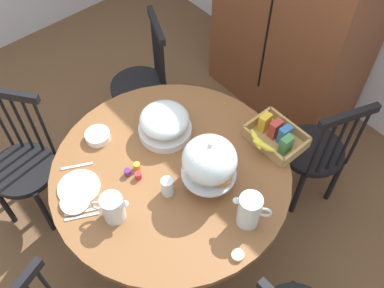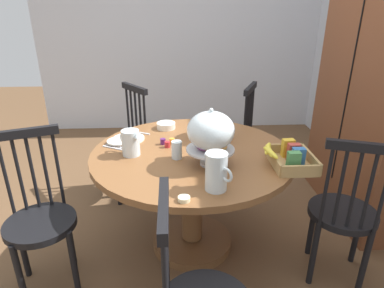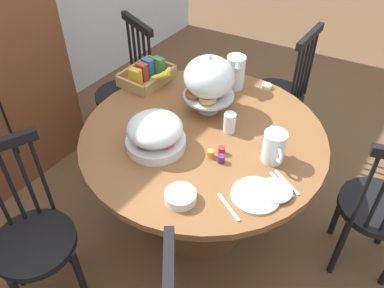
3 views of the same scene
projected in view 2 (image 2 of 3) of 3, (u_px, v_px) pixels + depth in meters
The scene contains 24 objects.
ground_plane at pixel (186, 236), 2.51m from camera, with size 10.00×10.00×0.00m, color brown.
wall_left at pixel (207, 29), 4.26m from camera, with size 0.06×4.32×2.60m, color silver.
wooden_armoire at pixel (384, 94), 2.50m from camera, with size 1.18×0.60×1.96m.
dining_table at pixel (192, 178), 2.22m from camera, with size 1.29×1.29×0.74m.
windsor_chair_near_window at pixel (343, 215), 1.99m from camera, with size 0.43×0.43×0.97m.
windsor_chair_by_cabinet at pixel (232, 141), 3.05m from camera, with size 0.44×0.44×0.97m.
windsor_chair_facing_door at pixel (125, 147), 2.93m from camera, with size 0.47×0.46×0.97m.
windsor_chair_far_side at pixel (40, 221), 1.93m from camera, with size 0.43×0.43×0.97m.
pastry_stand_with_dome at pixel (211, 133), 1.89m from camera, with size 0.28×0.28×0.34m.
fruit_platter_covered at pixel (210, 127), 2.31m from camera, with size 0.30×0.30×0.18m.
orange_juice_pitcher at pixel (131, 144), 2.06m from camera, with size 0.16×0.15×0.16m.
milk_pitcher at pixel (216, 173), 1.67m from camera, with size 0.17×0.14×0.20m.
cereal_basket at pixel (290, 158), 1.94m from camera, with size 0.32×0.30×0.12m.
china_plate_large at pixel (129, 139), 2.32m from camera, with size 0.22×0.22×0.01m, color white.
china_plate_small at pixel (118, 141), 2.25m from camera, with size 0.15×0.15×0.01m, color white.
cereal_bowl at pixel (166, 126), 2.52m from camera, with size 0.14×0.14×0.04m, color white.
drinking_glass at pixel (177, 150), 2.02m from camera, with size 0.06×0.06×0.11m, color silver.
butter_dish at pixel (184, 199), 1.60m from camera, with size 0.06×0.06×0.02m, color beige.
jam_jar_strawberry at pixel (167, 144), 2.19m from camera, with size 0.04×0.04×0.04m, color #B7282D.
jam_jar_apricot at pixel (172, 141), 2.24m from camera, with size 0.04×0.04×0.04m, color orange.
jam_jar_grape at pixel (163, 141), 2.24m from camera, with size 0.04×0.04×0.04m, color #5B2366.
table_knife at pixel (116, 146), 2.20m from camera, with size 0.17×0.01×0.01m, color silver.
dinner_fork at pixel (114, 148), 2.18m from camera, with size 0.17×0.01×0.01m, color silver.
soup_spoon at pixel (139, 132), 2.44m from camera, with size 0.17×0.01×0.01m, color silver.
Camera 2 is at (2.04, -0.06, 1.62)m, focal length 31.31 mm.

